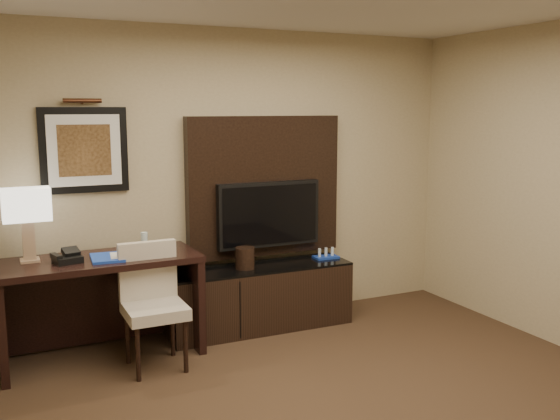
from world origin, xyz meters
TOP-DOWN VIEW (x-y plane):
  - wall_back at (0.00, 2.50)m, footprint 4.50×0.01m
  - desk at (-1.28, 2.10)m, footprint 1.55×0.69m
  - credenza at (0.13, 2.18)m, footprint 1.69×0.49m
  - tv_wall_panel at (0.30, 2.44)m, footprint 1.50×0.12m
  - tv at (0.30, 2.34)m, footprint 1.00×0.08m
  - artwork at (-1.30, 2.48)m, footprint 0.70×0.04m
  - picture_light at (-1.30, 2.44)m, footprint 0.04×0.04m
  - desk_chair at (-0.95, 1.71)m, footprint 0.45×0.52m
  - table_lamp at (-1.78, 2.21)m, footprint 0.34×0.22m
  - desk_phone at (-1.52, 2.05)m, footprint 0.23×0.21m
  - blue_folder at (-1.23, 2.03)m, footprint 0.27×0.35m
  - book at (-1.21, 2.04)m, footprint 0.18×0.05m
  - water_bottle at (-0.91, 2.15)m, footprint 0.06×0.06m
  - ice_bucket at (-0.02, 2.16)m, footprint 0.19×0.19m
  - minibar_tray at (0.83, 2.19)m, footprint 0.24×0.15m

SIDE VIEW (x-z plane):
  - credenza at x=0.13m, z-range 0.00..0.58m
  - desk at x=-1.28m, z-range 0.00..0.82m
  - desk_chair at x=-0.95m, z-range 0.00..0.94m
  - minibar_tray at x=0.83m, z-range 0.58..0.66m
  - ice_bucket at x=-0.02m, z-range 0.58..0.77m
  - blue_folder at x=-1.23m, z-range 0.82..0.84m
  - desk_phone at x=-1.52m, z-range 0.82..0.92m
  - water_bottle at x=-0.91m, z-range 0.82..0.99m
  - book at x=-1.21m, z-range 0.82..1.06m
  - tv at x=0.30m, z-range 0.72..1.32m
  - table_lamp at x=-1.78m, z-range 0.82..1.34m
  - tv_wall_panel at x=0.30m, z-range 0.62..1.92m
  - wall_back at x=0.00m, z-range 0.00..2.70m
  - artwork at x=-1.30m, z-range 1.30..2.00m
  - picture_light at x=-1.30m, z-range 1.90..2.20m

